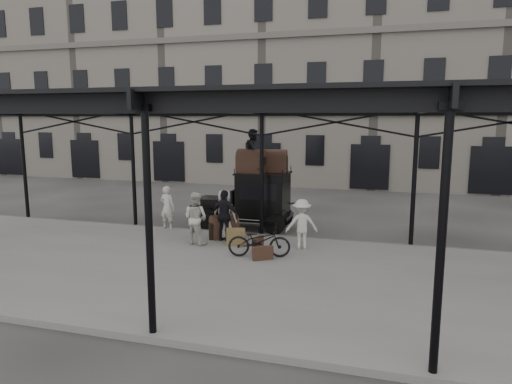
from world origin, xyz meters
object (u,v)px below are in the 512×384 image
taxi (255,198)px  bicycle (259,241)px  porter_official (225,216)px  porter_left (167,207)px  steamer_trunk_roof_near (251,163)px  steamer_trunk_platform (224,228)px

taxi → bicycle: taxi is taller
taxi → porter_official: taxi is taller
taxi → porter_left: 3.29m
porter_official → steamer_trunk_roof_near: bearing=-82.4°
porter_left → bicycle: (4.19, -2.43, -0.32)m
taxi → steamer_trunk_roof_near: (-0.08, -0.25, 1.34)m
porter_official → steamer_trunk_roof_near: size_ratio=1.71×
porter_official → taxi: bearing=-83.7°
bicycle → steamer_trunk_roof_near: bearing=7.5°
steamer_trunk_roof_near → porter_left: bearing=-149.4°
bicycle → steamer_trunk_platform: bearing=31.7°
bicycle → porter_left: bearing=47.3°
porter_official → bicycle: 2.14m
porter_left → porter_official: (2.62, -1.03, 0.06)m
taxi → porter_official: bearing=-97.3°
taxi → bicycle: size_ratio=2.00×
taxi → steamer_trunk_platform: (-0.50, -2.10, -0.72)m
porter_left → steamer_trunk_platform: (2.44, -0.63, -0.46)m
porter_left → steamer_trunk_roof_near: 3.49m
porter_left → steamer_trunk_roof_near: bearing=-151.7°
steamer_trunk_platform → taxi: bearing=35.1°
porter_left → bicycle: bearing=155.3°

